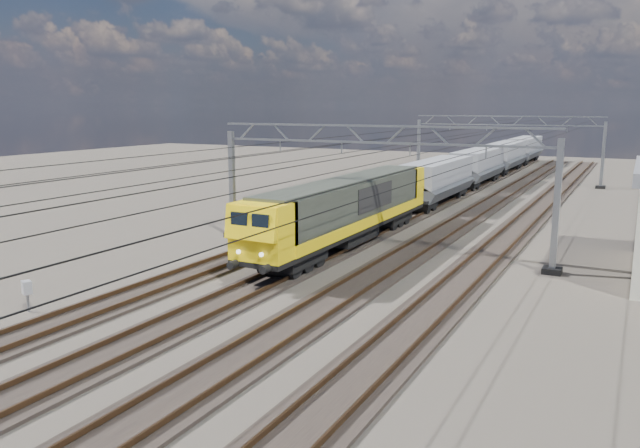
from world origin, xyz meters
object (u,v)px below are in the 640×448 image
at_px(hopper_wagon_lead, 437,178).
at_px(hopper_wagon_mid, 478,164).
at_px(catenary_gantry_mid, 374,184).
at_px(hopper_wagon_third, 505,155).
at_px(locomotive, 348,207).
at_px(hopper_wagon_fourth, 525,148).
at_px(catenary_gantry_far, 505,146).
at_px(trackside_cabinet, 27,288).

height_order(hopper_wagon_lead, hopper_wagon_mid, same).
distance_m(catenary_gantry_mid, hopper_wagon_lead, 18.73).
height_order(catenary_gantry_mid, hopper_wagon_third, catenary_gantry_mid).
height_order(locomotive, hopper_wagon_lead, locomotive).
xyz_separation_m(catenary_gantry_mid, hopper_wagon_lead, (-2.00, 18.54, -1.67)).
bearing_deg(catenary_gantry_mid, locomotive, 157.00).
distance_m(hopper_wagon_third, hopper_wagon_fourth, 14.20).
bearing_deg(catenary_gantry_far, locomotive, -93.26).
height_order(catenary_gantry_mid, trackside_cabinet, catenary_gantry_mid).
bearing_deg(trackside_cabinet, hopper_wagon_third, 108.62).
height_order(catenary_gantry_mid, catenary_gantry_far, same).
distance_m(hopper_wagon_mid, hopper_wagon_third, 14.20).
height_order(catenary_gantry_mid, locomotive, catenary_gantry_mid).
height_order(catenary_gantry_far, hopper_wagon_third, catenary_gantry_far).
relative_size(locomotive, hopper_wagon_third, 1.62).
relative_size(locomotive, hopper_wagon_mid, 1.62).
height_order(hopper_wagon_third, trackside_cabinet, hopper_wagon_third).
height_order(hopper_wagon_mid, trackside_cabinet, hopper_wagon_mid).
xyz_separation_m(catenary_gantry_far, locomotive, (-2.00, -35.15, -1.58)).
bearing_deg(catenary_gantry_far, hopper_wagon_third, 100.36).
xyz_separation_m(hopper_wagon_lead, hopper_wagon_third, (0.00, 28.40, 0.00)).
distance_m(catenary_gantry_mid, catenary_gantry_far, 36.00).
distance_m(hopper_wagon_lead, hopper_wagon_mid, 14.20).
bearing_deg(locomotive, hopper_wagon_fourth, 90.00).
bearing_deg(trackside_cabinet, hopper_wagon_mid, 106.94).
distance_m(catenary_gantry_far, trackside_cabinet, 52.52).
distance_m(locomotive, hopper_wagon_third, 46.10).
height_order(locomotive, hopper_wagon_fourth, locomotive).
bearing_deg(trackside_cabinet, hopper_wagon_lead, 103.91).
relative_size(hopper_wagon_fourth, trackside_cabinet, 10.15).
relative_size(catenary_gantry_mid, locomotive, 0.94).
bearing_deg(hopper_wagon_third, locomotive, -90.00).
bearing_deg(catenary_gantry_far, hopper_wagon_fourth, 94.55).
height_order(catenary_gantry_far, hopper_wagon_lead, catenary_gantry_far).
relative_size(hopper_wagon_third, trackside_cabinet, 10.15).
distance_m(catenary_gantry_far, hopper_wagon_fourth, 25.28).
relative_size(locomotive, hopper_wagon_lead, 1.62).
bearing_deg(hopper_wagon_mid, catenary_gantry_mid, -86.50).
distance_m(hopper_wagon_third, trackside_cabinet, 63.05).
bearing_deg(locomotive, hopper_wagon_mid, 90.00).
bearing_deg(hopper_wagon_third, trackside_cabinet, -95.78).
height_order(hopper_wagon_lead, hopper_wagon_third, same).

